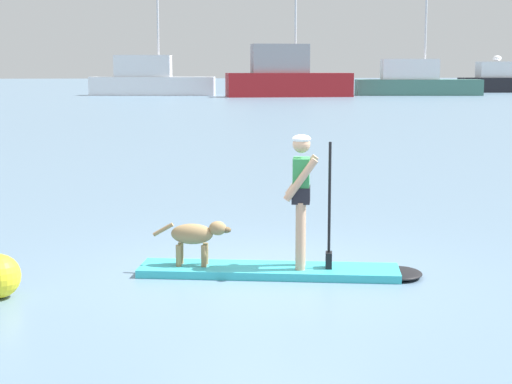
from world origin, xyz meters
name	(u,v)px	position (x,y,z in m)	size (l,w,h in m)	color
ground_plane	(269,274)	(0.00, 0.00, 0.00)	(400.00, 400.00, 0.00)	slate
paddleboard	(287,271)	(0.22, -0.06, 0.05)	(3.58, 1.53, 0.10)	#33B2BF
person_paddler	(302,191)	(0.40, -0.10, 1.06)	(0.66, 0.56, 1.66)	tan
dog	(196,235)	(-0.89, 0.23, 0.48)	(0.98, 0.36, 0.57)	#997A51
moored_boat_starboard	(150,80)	(1.09, 70.04, 1.42)	(11.94, 4.50, 10.21)	white
moored_boat_outer	(286,77)	(13.00, 64.08, 1.75)	(11.25, 3.17, 9.45)	maroon
moored_boat_far_port	(416,82)	(25.81, 66.04, 1.28)	(11.98, 4.52, 8.98)	#3F7266
moored_boat_center	(500,81)	(38.23, 74.30, 1.23)	(9.09, 4.01, 3.87)	black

